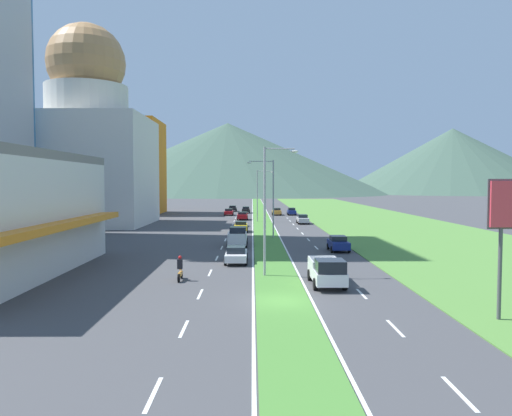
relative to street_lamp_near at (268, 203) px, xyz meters
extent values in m
plane|color=#424244|center=(0.62, -8.01, -5.51)|extent=(600.00, 600.00, 0.00)
cube|color=#477F33|center=(0.62, 51.99, -5.48)|extent=(3.20, 240.00, 0.06)
cube|color=#518438|center=(21.22, 51.99, -5.48)|extent=(24.00, 240.00, 0.06)
cube|color=silver|center=(-4.48, -20.67, -5.51)|extent=(0.16, 2.80, 0.01)
cube|color=silver|center=(-4.48, -13.34, -5.51)|extent=(0.16, 2.80, 0.01)
cube|color=silver|center=(-4.48, -6.00, -5.51)|extent=(0.16, 2.80, 0.01)
cube|color=silver|center=(-4.48, 1.33, -5.51)|extent=(0.16, 2.80, 0.01)
cube|color=silver|center=(-4.48, 8.67, -5.51)|extent=(0.16, 2.80, 0.01)
cube|color=silver|center=(-4.48, 16.00, -5.51)|extent=(0.16, 2.80, 0.01)
cube|color=silver|center=(-4.48, 23.34, -5.51)|extent=(0.16, 2.80, 0.01)
cube|color=silver|center=(-4.48, 30.68, -5.51)|extent=(0.16, 2.80, 0.01)
cube|color=silver|center=(-4.48, 38.01, -5.51)|extent=(0.16, 2.80, 0.01)
cube|color=silver|center=(-4.48, 45.35, -5.51)|extent=(0.16, 2.80, 0.01)
cube|color=silver|center=(-4.48, 52.68, -5.51)|extent=(0.16, 2.80, 0.01)
cube|color=silver|center=(-4.48, 60.02, -5.51)|extent=(0.16, 2.80, 0.01)
cube|color=silver|center=(5.72, -20.67, -5.51)|extent=(0.16, 2.80, 0.01)
cube|color=silver|center=(5.72, -13.34, -5.51)|extent=(0.16, 2.80, 0.01)
cube|color=silver|center=(5.72, -6.00, -5.51)|extent=(0.16, 2.80, 0.01)
cube|color=silver|center=(5.72, 1.33, -5.51)|extent=(0.16, 2.80, 0.01)
cube|color=silver|center=(5.72, 8.67, -5.51)|extent=(0.16, 2.80, 0.01)
cube|color=silver|center=(5.72, 16.00, -5.51)|extent=(0.16, 2.80, 0.01)
cube|color=silver|center=(5.72, 23.34, -5.51)|extent=(0.16, 2.80, 0.01)
cube|color=silver|center=(5.72, 30.68, -5.51)|extent=(0.16, 2.80, 0.01)
cube|color=silver|center=(5.72, 38.01, -5.51)|extent=(0.16, 2.80, 0.01)
cube|color=silver|center=(5.72, 45.35, -5.51)|extent=(0.16, 2.80, 0.01)
cube|color=silver|center=(5.72, 52.68, -5.51)|extent=(0.16, 2.80, 0.01)
cube|color=silver|center=(5.72, 60.02, -5.51)|extent=(0.16, 2.80, 0.01)
cube|color=silver|center=(-1.13, 51.99, -5.51)|extent=(0.16, 240.00, 0.01)
cube|color=silver|center=(2.37, 51.99, -5.51)|extent=(0.16, 240.00, 0.01)
cube|color=orange|center=(-15.48, -0.68, -1.59)|extent=(2.82, 22.77, 0.61)
cube|color=silver|center=(-28.54, 45.70, 3.41)|extent=(19.86, 19.86, 17.84)
cylinder|color=beige|center=(-28.54, 45.70, 14.87)|extent=(13.33, 13.33, 5.08)
sphere|color=#B27F4C|center=(-28.54, 45.70, 21.22)|extent=(12.70, 12.70, 12.70)
cube|color=orange|center=(-30.06, 73.98, 4.90)|extent=(16.50, 16.50, 20.82)
cone|color=#516B56|center=(-97.99, 265.03, 6.15)|extent=(212.53, 212.53, 23.33)
cone|color=#3D5647|center=(-16.47, 271.38, 16.40)|extent=(196.64, 196.64, 43.83)
cone|color=#3D5647|center=(129.40, 284.63, 15.56)|extent=(150.04, 150.04, 42.14)
cylinder|color=#99999E|center=(-0.26, -0.01, -0.67)|extent=(0.18, 0.18, 9.69)
cylinder|color=#99999E|center=(0.86, 0.04, 4.03)|extent=(2.24, 0.21, 0.10)
ellipsoid|color=silver|center=(1.97, 0.09, 3.83)|extent=(0.56, 0.28, 0.20)
cylinder|color=#99999E|center=(1.48, 25.48, -0.59)|extent=(0.18, 0.18, 9.85)
cylinder|color=#99999E|center=(-0.05, 25.44, 4.18)|extent=(3.05, 0.17, 0.10)
ellipsoid|color=silver|center=(-1.57, 25.41, 3.98)|extent=(0.56, 0.28, 0.20)
cylinder|color=#99999E|center=(-0.29, 50.97, -0.92)|extent=(0.18, 0.18, 9.19)
cylinder|color=#99999E|center=(1.05, 50.87, 3.52)|extent=(2.68, 0.29, 0.10)
ellipsoid|color=silver|center=(2.39, 50.78, 3.32)|extent=(0.56, 0.28, 0.20)
cylinder|color=#4C4C51|center=(11.39, -12.02, -3.12)|extent=(0.20, 0.20, 4.78)
cube|color=black|center=(-2.64, 75.92, -4.84)|extent=(1.72, 4.10, 0.70)
cube|color=black|center=(-2.64, 75.76, -4.25)|extent=(1.48, 1.80, 0.48)
cylinder|color=black|center=(-3.46, 77.19, -5.19)|extent=(0.22, 0.64, 0.64)
cylinder|color=black|center=(-1.81, 77.19, -5.19)|extent=(0.22, 0.64, 0.64)
cylinder|color=black|center=(-3.46, 74.65, -5.19)|extent=(0.22, 0.64, 0.64)
cylinder|color=black|center=(-1.81, 74.65, -5.19)|extent=(0.22, 0.64, 0.64)
cube|color=yellow|center=(-2.79, 33.03, -4.83)|extent=(1.80, 4.14, 0.74)
cube|color=black|center=(-2.79, 32.87, -4.23)|extent=(1.55, 1.82, 0.46)
cylinder|color=black|center=(-3.66, 34.32, -5.19)|extent=(0.22, 0.64, 0.64)
cylinder|color=black|center=(-1.93, 34.32, -5.19)|extent=(0.22, 0.64, 0.64)
cylinder|color=black|center=(-3.66, 31.75, -5.19)|extent=(0.22, 0.64, 0.64)
cylinder|color=black|center=(-1.93, 31.75, -5.19)|extent=(0.22, 0.64, 0.64)
cube|color=silver|center=(-2.59, 6.20, -4.89)|extent=(1.83, 4.76, 0.60)
cube|color=black|center=(-2.59, 6.01, -4.32)|extent=(1.58, 2.09, 0.54)
cylinder|color=black|center=(-3.47, 7.68, -5.19)|extent=(0.22, 0.64, 0.64)
cylinder|color=black|center=(-1.71, 7.68, -5.19)|extent=(0.22, 0.64, 0.64)
cylinder|color=black|center=(-3.47, 4.73, -5.19)|extent=(0.22, 0.64, 0.64)
cylinder|color=black|center=(-1.71, 4.73, -5.19)|extent=(0.22, 0.64, 0.64)
cube|color=#B2B2B7|center=(7.40, 46.70, -4.84)|extent=(1.77, 4.48, 0.71)
cube|color=black|center=(7.40, 46.88, -4.22)|extent=(1.52, 1.97, 0.54)
cylinder|color=black|center=(8.25, 45.31, -5.19)|extent=(0.22, 0.64, 0.64)
cylinder|color=black|center=(6.55, 45.31, -5.19)|extent=(0.22, 0.64, 0.64)
cylinder|color=black|center=(8.25, 48.09, -5.19)|extent=(0.22, 0.64, 0.64)
cylinder|color=black|center=(6.55, 48.09, -5.19)|extent=(0.22, 0.64, 0.64)
cube|color=maroon|center=(-3.02, 55.75, -4.84)|extent=(1.90, 4.47, 0.71)
cube|color=black|center=(-3.02, 55.57, -4.26)|extent=(1.63, 1.97, 0.45)
cylinder|color=black|center=(-3.93, 57.14, -5.19)|extent=(0.22, 0.64, 0.64)
cylinder|color=black|center=(-2.11, 57.14, -5.19)|extent=(0.22, 0.64, 0.64)
cylinder|color=black|center=(-3.93, 54.37, -5.19)|extent=(0.22, 0.64, 0.64)
cylinder|color=black|center=(-2.11, 54.37, -5.19)|extent=(0.22, 0.64, 0.64)
cube|color=#C6842D|center=(4.06, 68.88, -4.85)|extent=(1.84, 4.39, 0.70)
cube|color=black|center=(4.06, 69.05, -4.24)|extent=(1.59, 1.93, 0.51)
cylinder|color=black|center=(4.94, 67.51, -5.19)|extent=(0.22, 0.64, 0.64)
cylinder|color=black|center=(3.17, 67.51, -5.19)|extent=(0.22, 0.64, 0.64)
cylinder|color=black|center=(4.94, 70.24, -5.19)|extent=(0.22, 0.64, 0.64)
cylinder|color=black|center=(3.17, 70.24, -5.19)|extent=(0.22, 0.64, 0.64)
cube|color=maroon|center=(-6.20, 68.38, -4.89)|extent=(1.77, 4.48, 0.61)
cube|color=black|center=(-6.20, 68.20, -4.34)|extent=(1.52, 1.97, 0.50)
cylinder|color=black|center=(-7.05, 69.77, -5.19)|extent=(0.22, 0.64, 0.64)
cylinder|color=black|center=(-5.35, 69.77, -5.19)|extent=(0.22, 0.64, 0.64)
cylinder|color=black|center=(-7.05, 66.99, -5.19)|extent=(0.22, 0.64, 0.64)
cylinder|color=black|center=(-5.35, 66.99, -5.19)|extent=(0.22, 0.64, 0.64)
cube|color=navy|center=(7.30, 69.18, -4.85)|extent=(1.71, 4.61, 0.69)
cube|color=black|center=(7.30, 69.37, -4.24)|extent=(1.47, 2.03, 0.54)
cylinder|color=black|center=(8.12, 67.75, -5.19)|extent=(0.22, 0.64, 0.64)
cylinder|color=black|center=(6.48, 67.75, -5.19)|extent=(0.22, 0.64, 0.64)
cylinder|color=black|center=(8.12, 70.61, -5.19)|extent=(0.22, 0.64, 0.64)
cylinder|color=black|center=(6.48, 70.61, -5.19)|extent=(0.22, 0.64, 0.64)
cube|color=black|center=(-5.94, 82.66, -4.89)|extent=(1.80, 4.26, 0.61)
cube|color=black|center=(-5.94, 82.49, -4.34)|extent=(1.55, 1.87, 0.48)
cylinder|color=black|center=(-6.80, 83.98, -5.19)|extent=(0.22, 0.64, 0.64)
cylinder|color=black|center=(-5.07, 83.98, -5.19)|extent=(0.22, 0.64, 0.64)
cylinder|color=black|center=(-6.80, 81.34, -5.19)|extent=(0.22, 0.64, 0.64)
cylinder|color=black|center=(-5.07, 81.34, -5.19)|extent=(0.22, 0.64, 0.64)
cube|color=navy|center=(7.66, 13.45, -4.83)|extent=(1.78, 4.06, 0.73)
cube|color=black|center=(7.66, 13.61, -4.21)|extent=(1.53, 1.78, 0.50)
cylinder|color=black|center=(8.51, 12.19, -5.19)|extent=(0.22, 0.64, 0.64)
cylinder|color=black|center=(6.80, 12.19, -5.19)|extent=(0.22, 0.64, 0.64)
cylinder|color=black|center=(8.51, 14.71, -5.19)|extent=(0.22, 0.64, 0.64)
cylinder|color=black|center=(6.80, 14.71, -5.19)|extent=(0.22, 0.64, 0.64)
cube|color=silver|center=(3.90, -3.31, -4.71)|extent=(2.00, 5.40, 0.80)
cube|color=black|center=(3.90, -4.91, -3.91)|extent=(1.84, 2.00, 0.80)
cube|color=silver|center=(4.84, -2.21, -4.09)|extent=(0.10, 3.20, 0.44)
cube|color=silver|center=(2.96, -2.21, -4.09)|extent=(0.10, 3.20, 0.44)
cube|color=silver|center=(3.90, -0.66, -4.09)|extent=(1.84, 0.10, 0.44)
cylinder|color=black|center=(4.86, -4.93, -5.11)|extent=(0.26, 0.80, 0.80)
cylinder|color=black|center=(2.94, -4.93, -5.11)|extent=(0.26, 0.80, 0.80)
cylinder|color=black|center=(4.86, -1.69, -5.11)|extent=(0.26, 0.80, 0.80)
cylinder|color=black|center=(2.94, -1.69, -5.11)|extent=(0.26, 0.80, 0.80)
cube|color=silver|center=(-2.80, 17.31, -4.71)|extent=(2.00, 5.40, 0.80)
cube|color=black|center=(-2.80, 18.91, -3.91)|extent=(1.84, 2.00, 0.80)
cube|color=silver|center=(-3.74, 16.21, -4.09)|extent=(0.10, 3.20, 0.44)
cube|color=silver|center=(-1.86, 16.21, -4.09)|extent=(0.10, 3.20, 0.44)
cube|color=silver|center=(-2.80, 14.66, -4.09)|extent=(1.84, 0.10, 0.44)
cylinder|color=black|center=(-3.76, 18.93, -5.11)|extent=(0.26, 0.80, 0.80)
cylinder|color=black|center=(-1.84, 18.93, -5.11)|extent=(0.26, 0.80, 0.80)
cylinder|color=black|center=(-3.76, 15.69, -5.11)|extent=(0.26, 0.80, 0.80)
cylinder|color=black|center=(-1.84, 15.69, -5.11)|extent=(0.26, 0.80, 0.80)
cylinder|color=black|center=(-6.37, -0.91, -5.21)|extent=(0.10, 0.60, 0.60)
cylinder|color=black|center=(-6.37, -2.31, -5.21)|extent=(0.12, 0.60, 0.60)
cube|color=#C6842D|center=(-6.37, -1.61, -5.04)|extent=(0.20, 1.12, 0.25)
ellipsoid|color=#C6842D|center=(-6.37, -1.41, -4.68)|extent=(0.24, 0.44, 0.24)
cube|color=black|center=(-6.37, -1.71, -4.31)|extent=(0.36, 0.28, 0.70)
sphere|color=red|center=(-6.37, -1.66, -3.84)|extent=(0.26, 0.26, 0.26)
camera|label=1|loc=(-1.19, -36.71, 1.53)|focal=34.57mm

